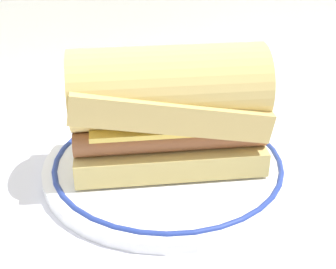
{
  "coord_description": "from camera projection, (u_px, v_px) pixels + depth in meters",
  "views": [
    {
      "loc": [
        -0.17,
        -0.42,
        0.29
      ],
      "look_at": [
        0.0,
        -0.01,
        0.04
      ],
      "focal_mm": 50.76,
      "sensor_mm": 36.0,
      "label": 1
    }
  ],
  "objects": [
    {
      "name": "sausage_sandwich",
      "position": [
        168.0,
        106.0,
        0.49
      ],
      "size": [
        0.22,
        0.15,
        0.13
      ],
      "rotation": [
        0.0,
        0.0,
        -0.26
      ],
      "color": "#D3BA6A",
      "rests_on": "plate"
    },
    {
      "name": "plate",
      "position": [
        168.0,
        164.0,
        0.53
      ],
      "size": [
        0.27,
        0.27,
        0.01
      ],
      "color": "white",
      "rests_on": "ground_plane"
    },
    {
      "name": "salt_shaker",
      "position": [
        244.0,
        65.0,
        0.72
      ],
      "size": [
        0.03,
        0.03,
        0.07
      ],
      "color": "white",
      "rests_on": "ground_plane"
    },
    {
      "name": "ground_plane",
      "position": [
        165.0,
        165.0,
        0.54
      ],
      "size": [
        1.5,
        1.5,
        0.0
      ],
      "primitive_type": "plane",
      "color": "silver"
    }
  ]
}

